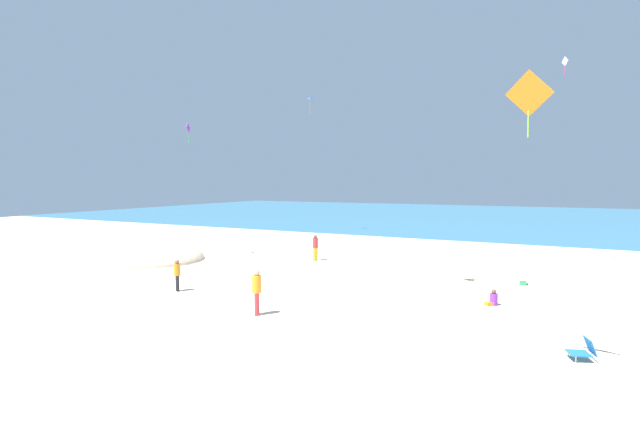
% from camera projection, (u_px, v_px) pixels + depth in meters
% --- Properties ---
extents(ground_plane, '(120.00, 120.00, 0.00)m').
position_uv_depth(ground_plane, '(353.00, 276.00, 23.83)').
color(ground_plane, beige).
extents(ocean_water, '(120.00, 60.00, 0.05)m').
position_uv_depth(ocean_water, '(476.00, 216.00, 65.96)').
color(ocean_water, teal).
rests_on(ocean_water, ground_plane).
extents(dune_mound, '(10.85, 7.59, 2.57)m').
position_uv_depth(dune_mound, '(130.00, 257.00, 29.91)').
color(dune_mound, beige).
rests_on(dune_mound, ground_plane).
extents(beach_chair_far_right, '(0.80, 0.69, 0.64)m').
position_uv_depth(beach_chair_far_right, '(584.00, 350.00, 12.61)').
color(beach_chair_far_right, '#2370B2').
rests_on(beach_chair_far_right, ground_plane).
extents(beach_chair_mid_beach, '(0.71, 0.76, 0.54)m').
position_uv_depth(beach_chair_mid_beach, '(470.00, 275.00, 23.02)').
color(beach_chair_mid_beach, white).
rests_on(beach_chair_mid_beach, ground_plane).
extents(cooler_box, '(0.34, 0.55, 0.26)m').
position_uv_depth(cooler_box, '(523.00, 282.00, 21.98)').
color(cooler_box, '#339956').
rests_on(cooler_box, ground_plane).
extents(person_0, '(0.56, 0.55, 0.65)m').
position_uv_depth(person_0, '(493.00, 299.00, 18.26)').
color(person_0, purple).
rests_on(person_0, ground_plane).
extents(person_1, '(0.45, 0.45, 1.67)m').
position_uv_depth(person_1, '(315.00, 246.00, 28.57)').
color(person_1, yellow).
rests_on(person_1, ground_plane).
extents(person_2, '(0.46, 0.46, 1.72)m').
position_uv_depth(person_2, '(257.00, 289.00, 16.87)').
color(person_2, red).
rests_on(person_2, ground_plane).
extents(person_3, '(0.40, 0.40, 1.45)m').
position_uv_depth(person_3, '(177.00, 273.00, 20.58)').
color(person_3, black).
rests_on(person_3, ground_plane).
extents(kite_blue, '(0.69, 0.71, 1.64)m').
position_uv_depth(kite_blue, '(310.00, 98.00, 43.79)').
color(kite_blue, blue).
extents(kite_purple, '(0.27, 0.62, 1.36)m').
position_uv_depth(kite_purple, '(188.00, 128.00, 29.25)').
color(kite_purple, purple).
extents(kite_white, '(0.33, 0.47, 1.02)m').
position_uv_depth(kite_white, '(565.00, 62.00, 25.99)').
color(kite_white, white).
extents(kite_orange, '(1.11, 0.44, 1.61)m').
position_uv_depth(kite_orange, '(529.00, 94.00, 11.00)').
color(kite_orange, orange).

